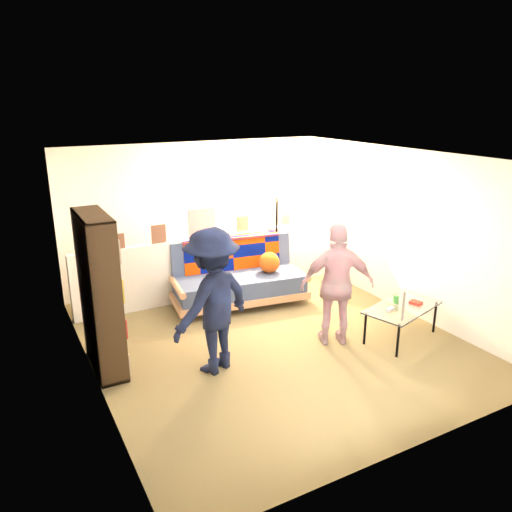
{
  "coord_description": "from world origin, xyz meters",
  "views": [
    {
      "loc": [
        -3.02,
        -5.2,
        3.09
      ],
      "look_at": [
        0.0,
        0.4,
        1.05
      ],
      "focal_mm": 35.0,
      "sensor_mm": 36.0,
      "label": 1
    }
  ],
  "objects": [
    {
      "name": "futon_sofa",
      "position": [
        0.19,
        1.34,
        0.41
      ],
      "size": [
        2.16,
        1.23,
        0.88
      ],
      "color": "tan",
      "rests_on": "ground"
    },
    {
      "name": "room_shell",
      "position": [
        0.0,
        0.47,
        1.67
      ],
      "size": [
        4.6,
        5.05,
        2.45
      ],
      "color": "silver",
      "rests_on": "ground"
    },
    {
      "name": "person_right",
      "position": [
        0.7,
        -0.48,
        0.8
      ],
      "size": [
        1.02,
        0.76,
        1.61
      ],
      "primitive_type": "imported",
      "rotation": [
        0.0,
        0.0,
        2.69
      ],
      "color": "pink",
      "rests_on": "ground"
    },
    {
      "name": "half_wall_ledge",
      "position": [
        0.0,
        1.8,
        0.5
      ],
      "size": [
        4.45,
        0.15,
        1.0
      ],
      "primitive_type": "cube",
      "color": "silver",
      "rests_on": "ground"
    },
    {
      "name": "ledge_decor",
      "position": [
        -0.23,
        1.78,
        1.18
      ],
      "size": [
        2.97,
        0.02,
        0.45
      ],
      "color": "brown",
      "rests_on": "half_wall_ledge"
    },
    {
      "name": "floor_lamp",
      "position": [
        1.07,
        1.66,
        1.15
      ],
      "size": [
        0.32,
        0.3,
        1.62
      ],
      "color": "black",
      "rests_on": "ground"
    },
    {
      "name": "bookshelf",
      "position": [
        -2.08,
        0.3,
        0.87
      ],
      "size": [
        0.31,
        0.94,
        1.87
      ],
      "color": "black",
      "rests_on": "ground"
    },
    {
      "name": "person_left",
      "position": [
        -0.96,
        -0.33,
        0.86
      ],
      "size": [
        1.27,
        1.01,
        1.72
      ],
      "primitive_type": "imported",
      "rotation": [
        0.0,
        0.0,
        3.53
      ],
      "color": "black",
      "rests_on": "ground"
    },
    {
      "name": "ground",
      "position": [
        0.0,
        0.0,
        0.0
      ],
      "size": [
        5.0,
        5.0,
        0.0
      ],
      "primitive_type": "plane",
      "color": "brown",
      "rests_on": "ground"
    },
    {
      "name": "coffee_table",
      "position": [
        1.55,
        -0.79,
        0.42
      ],
      "size": [
        1.2,
        0.88,
        0.56
      ],
      "color": "black",
      "rests_on": "ground"
    }
  ]
}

